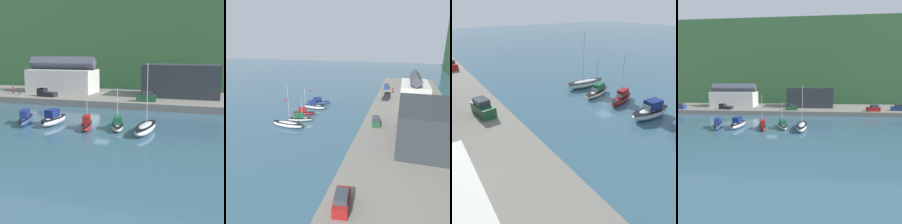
% 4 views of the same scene
% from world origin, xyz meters
% --- Properties ---
extents(ground_plane, '(320.00, 320.00, 0.00)m').
position_xyz_m(ground_plane, '(0.00, 0.00, 0.00)').
color(ground_plane, '#385B70').
extents(quay_promenade, '(128.81, 22.64, 1.44)m').
position_xyz_m(quay_promenade, '(0.00, 27.27, 0.72)').
color(quay_promenade, gray).
rests_on(quay_promenade, ground_plane).
extents(harbor_clubhouse, '(17.93, 8.34, 9.30)m').
position_xyz_m(harbor_clubhouse, '(-20.53, 28.19, 4.89)').
color(harbor_clubhouse, silver).
rests_on(harbor_clubhouse, quay_promenade).
extents(yacht_club_building, '(17.48, 10.94, 7.57)m').
position_xyz_m(yacht_club_building, '(10.07, 29.50, 5.23)').
color(yacht_club_building, '#2D3338').
rests_on(yacht_club_building, quay_promenade).
extents(moored_boat_0, '(3.86, 7.65, 2.44)m').
position_xyz_m(moored_boat_0, '(-12.91, -1.70, 0.88)').
color(moored_boat_0, '#33568E').
rests_on(moored_boat_0, ground_plane).
extents(moored_boat_1, '(2.76, 6.97, 2.69)m').
position_xyz_m(moored_boat_1, '(-8.05, -1.05, 0.99)').
color(moored_boat_1, silver).
rests_on(moored_boat_1, ground_plane).
extents(moored_boat_2, '(3.28, 6.62, 8.07)m').
position_xyz_m(moored_boat_2, '(-1.80, -1.88, 0.81)').
color(moored_boat_2, red).
rests_on(moored_boat_2, ground_plane).
extents(moored_boat_3, '(3.67, 6.81, 6.38)m').
position_xyz_m(moored_boat_3, '(2.87, -0.72, 0.76)').
color(moored_boat_3, white).
rests_on(moored_boat_3, ground_plane).
extents(moored_boat_4, '(2.99, 8.47, 10.41)m').
position_xyz_m(moored_boat_4, '(7.55, -1.74, 0.77)').
color(moored_boat_4, silver).
rests_on(moored_boat_4, ground_plane).
extents(parked_car_0, '(4.41, 2.38, 2.16)m').
position_xyz_m(parked_car_0, '(31.33, 18.58, 2.36)').
color(parked_car_0, maroon).
rests_on(parked_car_0, quay_promenade).
extents(parked_car_2, '(4.40, 2.32, 2.16)m').
position_xyz_m(parked_car_2, '(3.61, 19.18, 2.36)').
color(parked_car_2, '#1E4C2D').
rests_on(parked_car_2, quay_promenade).
extents(parked_car_3, '(4.27, 1.97, 2.16)m').
position_xyz_m(parked_car_3, '(-37.30, 18.35, 2.36)').
color(parked_car_3, navy).
rests_on(parked_car_3, quay_promenade).
extents(pickup_truck_0, '(4.95, 2.59, 1.90)m').
position_xyz_m(pickup_truck_0, '(-20.93, 19.67, 2.26)').
color(pickup_truck_0, black).
rests_on(pickup_truck_0, quay_promenade).
extents(person_on_quay, '(0.40, 0.40, 2.14)m').
position_xyz_m(person_on_quay, '(-30.85, 21.09, 2.54)').
color(person_on_quay, '#232838').
rests_on(person_on_quay, quay_promenade).
extents(dog_on_quay, '(0.71, 0.83, 0.68)m').
position_xyz_m(dog_on_quay, '(-28.46, 20.07, 1.90)').
color(dog_on_quay, black).
rests_on(dog_on_quay, quay_promenade).
extents(mooring_buoy_0, '(0.70, 0.70, 0.70)m').
position_xyz_m(mooring_buoy_0, '(-30.45, -12.30, 0.35)').
color(mooring_buoy_0, red).
rests_on(mooring_buoy_0, ground_plane).
extents(mooring_buoy_1, '(0.59, 0.59, 0.59)m').
position_xyz_m(mooring_buoy_1, '(-15.00, -14.78, 0.30)').
color(mooring_buoy_1, red).
rests_on(mooring_buoy_1, ground_plane).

